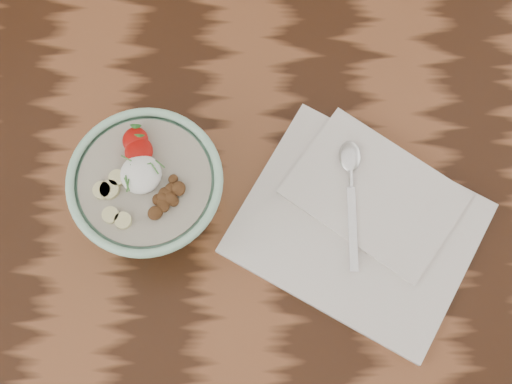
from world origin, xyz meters
TOP-DOWN VIEW (x-y plane):
  - table at (0.00, 0.00)cm, footprint 160.00×90.00cm
  - breakfast_bowl at (-1.17, 0.28)cm, footprint 18.52×18.52cm
  - napkin at (25.52, -1.85)cm, footprint 36.44×34.27cm
  - spoon at (24.10, 4.01)cm, footprint 2.97×17.37cm

SIDE VIEW (x-z plane):
  - table at x=0.00cm, z-range 28.20..103.20cm
  - napkin at x=25.52cm, z-range 74.86..76.63cm
  - spoon at x=24.10cm, z-range 76.70..77.60cm
  - breakfast_bowl at x=-1.17cm, z-range 75.13..87.39cm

